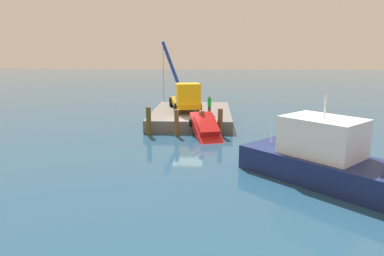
{
  "coord_description": "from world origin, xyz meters",
  "views": [
    {
      "loc": [
        29.89,
        2.01,
        7.0
      ],
      "look_at": [
        0.7,
        0.39,
        0.63
      ],
      "focal_mm": 33.92,
      "sensor_mm": 36.0,
      "label": 1
    }
  ],
  "objects": [
    {
      "name": "piling_far",
      "position": [
        0.6,
        1.17,
        1.03
      ],
      "size": [
        0.44,
        0.44,
        2.07
      ],
      "primitive_type": "cylinder",
      "color": "brown",
      "rests_on": "ground"
    },
    {
      "name": "crane_truck",
      "position": [
        -5.23,
        -0.61,
        2.48
      ],
      "size": [
        9.1,
        4.86,
        6.8
      ],
      "color": "orange",
      "rests_on": "dock"
    },
    {
      "name": "piling_mid",
      "position": [
        0.91,
        -0.86,
        1.1
      ],
      "size": [
        0.36,
        0.36,
        2.2
      ],
      "primitive_type": "cylinder",
      "color": "brown",
      "rests_on": "ground"
    },
    {
      "name": "piling_near",
      "position": [
        0.76,
        -3.19,
        1.18
      ],
      "size": [
        0.4,
        0.4,
        2.36
      ],
      "primitive_type": "cylinder",
      "color": "brown",
      "rests_on": "ground"
    },
    {
      "name": "salvaged_car",
      "position": [
        1.52,
        1.6,
        0.69
      ],
      "size": [
        4.64,
        3.04,
        2.7
      ],
      "color": "red",
      "rests_on": "ground"
    },
    {
      "name": "dock",
      "position": [
        -5.69,
        0.0,
        0.53
      ],
      "size": [
        11.66,
        7.6,
        1.06
      ],
      "primitive_type": "cube",
      "color": "slate",
      "rests_on": "ground"
    },
    {
      "name": "dock_worker",
      "position": [
        -3.36,
        1.79,
        1.96
      ],
      "size": [
        0.34,
        0.34,
        1.78
      ],
      "color": "#3C3C3C",
      "rests_on": "dock"
    },
    {
      "name": "ground",
      "position": [
        0.0,
        0.0,
        0.0
      ],
      "size": [
        200.0,
        200.0,
        0.0
      ],
      "primitive_type": "plane",
      "color": "navy"
    },
    {
      "name": "moored_yacht",
      "position": [
        11.99,
        9.21,
        0.59
      ],
      "size": [
        10.56,
        10.41,
        6.2
      ],
      "color": "navy",
      "rests_on": "ground"
    },
    {
      "name": "piling_end",
      "position": [
        0.77,
        2.71,
        1.14
      ],
      "size": [
        0.4,
        0.4,
        2.28
      ],
      "primitive_type": "cylinder",
      "color": "brown",
      "rests_on": "ground"
    }
  ]
}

